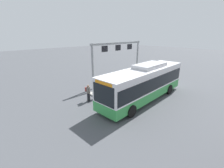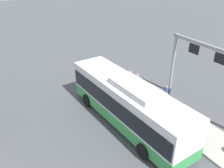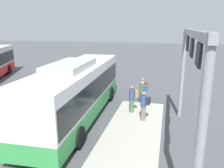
{
  "view_description": "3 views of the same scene",
  "coord_description": "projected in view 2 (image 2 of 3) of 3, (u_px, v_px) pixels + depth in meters",
  "views": [
    {
      "loc": [
        11.95,
        8.0,
        6.25
      ],
      "look_at": [
        2.67,
        -1.71,
        1.78
      ],
      "focal_mm": 24.6,
      "sensor_mm": 36.0,
      "label": 1
    },
    {
      "loc": [
        -11.11,
        8.14,
        10.57
      ],
      "look_at": [
        3.59,
        -1.0,
        1.25
      ],
      "focal_mm": 38.32,
      "sensor_mm": 36.0,
      "label": 2
    },
    {
      "loc": [
        -11.56,
        -4.98,
        5.33
      ],
      "look_at": [
        2.21,
        -1.52,
        1.62
      ],
      "focal_mm": 36.1,
      "sensor_mm": 36.0,
      "label": 3
    }
  ],
  "objects": [
    {
      "name": "bus_main",
      "position": [
        127.0,
        102.0,
        16.24
      ],
      "size": [
        10.86,
        3.02,
        3.46
      ],
      "rotation": [
        0.0,
        0.0,
        0.04
      ],
      "color": "green",
      "rests_on": "ground"
    },
    {
      "name": "platform_curb",
      "position": [
        180.0,
        119.0,
        17.36
      ],
      "size": [
        10.0,
        2.8,
        0.16
      ],
      "primitive_type": "cube",
      "color": "#B2ADA3",
      "rests_on": "ground"
    },
    {
      "name": "person_waiting_mid",
      "position": [
        148.0,
        91.0,
        19.01
      ],
      "size": [
        0.47,
        0.6,
        1.67
      ],
      "rotation": [
        0.0,
        0.0,
        1.92
      ],
      "color": "#476B4C",
      "rests_on": "platform_curb"
    },
    {
      "name": "platform_sign_gantry",
      "position": [
        218.0,
        69.0,
        16.3
      ],
      "size": [
        8.6,
        0.24,
        5.2
      ],
      "color": "gray",
      "rests_on": "ground"
    },
    {
      "name": "person_waiting_far",
      "position": [
        166.0,
        94.0,
        18.57
      ],
      "size": [
        0.44,
        0.58,
        1.67
      ],
      "rotation": [
        0.0,
        0.0,
        1.31
      ],
      "color": "slate",
      "rests_on": "platform_curb"
    },
    {
      "name": "person_boarding",
      "position": [
        131.0,
        78.0,
        21.4
      ],
      "size": [
        0.35,
        0.53,
        1.67
      ],
      "rotation": [
        0.0,
        0.0,
        1.61
      ],
      "color": "black",
      "rests_on": "ground"
    },
    {
      "name": "ground_plane",
      "position": [
        127.0,
        123.0,
        17.1
      ],
      "size": [
        120.0,
        120.0,
        0.0
      ],
      "primitive_type": "plane",
      "color": "#4C4F54"
    },
    {
      "name": "person_waiting_near",
      "position": [
        137.0,
        82.0,
        20.73
      ],
      "size": [
        0.53,
        0.61,
        1.67
      ],
      "rotation": [
        0.0,
        0.0,
        1.05
      ],
      "color": "#334C8C",
      "rests_on": "ground"
    }
  ]
}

